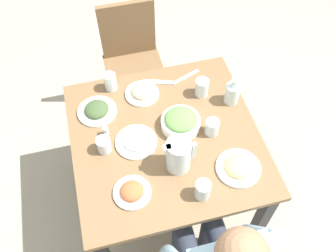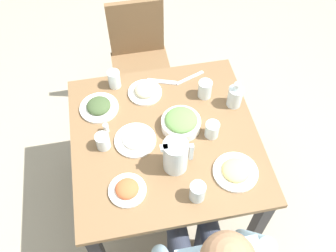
{
  "view_description": "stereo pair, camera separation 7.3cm",
  "coord_description": "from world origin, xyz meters",
  "px_view_note": "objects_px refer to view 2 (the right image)",
  "views": [
    {
      "loc": [
        -0.26,
        -1.05,
        2.36
      ],
      "look_at": [
        0.02,
        0.04,
        0.79
      ],
      "focal_mm": 39.78,
      "sensor_mm": 36.0,
      "label": 1
    },
    {
      "loc": [
        -0.19,
        -1.07,
        2.36
      ],
      "look_at": [
        0.02,
        0.04,
        0.79
      ],
      "focal_mm": 39.78,
      "sensor_mm": 36.0,
      "label": 2
    }
  ],
  "objects_px": {
    "water_pitcher": "(176,155)",
    "salt_shaker": "(106,128)",
    "plate_fries": "(236,171)",
    "water_glass_far_right": "(212,130)",
    "water_glass_center": "(197,192)",
    "water_glass_far_left": "(114,79)",
    "water_glass_by_pitcher": "(103,142)",
    "salad_bowl": "(181,122)",
    "oil_carafe": "(235,97)",
    "plate_rice_curry": "(127,189)",
    "chair_far": "(140,57)",
    "water_glass_near_left": "(205,89)",
    "plate_dolmas": "(99,107)",
    "plate_yoghurt": "(135,139)",
    "dining_table": "(165,148)",
    "plate_beans": "(145,91)"
  },
  "relations": [
    {
      "from": "salad_bowl",
      "to": "water_glass_center",
      "type": "xyz_separation_m",
      "value": [
        -0.01,
        -0.41,
        0.01
      ]
    },
    {
      "from": "plate_beans",
      "to": "water_glass_center",
      "type": "height_order",
      "value": "water_glass_center"
    },
    {
      "from": "salad_bowl",
      "to": "oil_carafe",
      "type": "xyz_separation_m",
      "value": [
        0.32,
        0.1,
        0.01
      ]
    },
    {
      "from": "salad_bowl",
      "to": "plate_yoghurt",
      "type": "height_order",
      "value": "salad_bowl"
    },
    {
      "from": "water_glass_near_left",
      "to": "water_glass_center",
      "type": "height_order",
      "value": "water_glass_near_left"
    },
    {
      "from": "dining_table",
      "to": "plate_dolmas",
      "type": "distance_m",
      "value": 0.43
    },
    {
      "from": "plate_beans",
      "to": "water_glass_near_left",
      "type": "relative_size",
      "value": 1.83
    },
    {
      "from": "salad_bowl",
      "to": "plate_fries",
      "type": "relative_size",
      "value": 0.94
    },
    {
      "from": "water_glass_far_right",
      "to": "water_glass_center",
      "type": "xyz_separation_m",
      "value": [
        -0.16,
        -0.33,
        0.0
      ]
    },
    {
      "from": "chair_far",
      "to": "salad_bowl",
      "type": "distance_m",
      "value": 0.88
    },
    {
      "from": "chair_far",
      "to": "plate_rice_curry",
      "type": "distance_m",
      "value": 1.19
    },
    {
      "from": "plate_yoghurt",
      "to": "oil_carafe",
      "type": "distance_m",
      "value": 0.58
    },
    {
      "from": "chair_far",
      "to": "water_glass_far_right",
      "type": "bearing_deg",
      "value": -73.9
    },
    {
      "from": "plate_fries",
      "to": "water_glass_center",
      "type": "distance_m",
      "value": 0.23
    },
    {
      "from": "chair_far",
      "to": "water_glass_center",
      "type": "distance_m",
      "value": 1.27
    },
    {
      "from": "plate_beans",
      "to": "water_glass_far_right",
      "type": "xyz_separation_m",
      "value": [
        0.3,
        -0.35,
        0.03
      ]
    },
    {
      "from": "chair_far",
      "to": "water_glass_center",
      "type": "xyz_separation_m",
      "value": [
        0.1,
        -1.23,
        0.29
      ]
    },
    {
      "from": "plate_fries",
      "to": "water_glass_far_right",
      "type": "relative_size",
      "value": 2.43
    },
    {
      "from": "water_pitcher",
      "to": "plate_dolmas",
      "type": "bearing_deg",
      "value": 128.16
    },
    {
      "from": "plate_rice_curry",
      "to": "plate_beans",
      "type": "bearing_deg",
      "value": 73.35
    },
    {
      "from": "water_pitcher",
      "to": "plate_fries",
      "type": "relative_size",
      "value": 0.86
    },
    {
      "from": "plate_yoghurt",
      "to": "salt_shaker",
      "type": "distance_m",
      "value": 0.16
    },
    {
      "from": "salad_bowl",
      "to": "plate_fries",
      "type": "xyz_separation_m",
      "value": [
        0.2,
        -0.32,
        -0.03
      ]
    },
    {
      "from": "plate_rice_curry",
      "to": "oil_carafe",
      "type": "height_order",
      "value": "oil_carafe"
    },
    {
      "from": "plate_dolmas",
      "to": "water_glass_by_pitcher",
      "type": "relative_size",
      "value": 2.45
    },
    {
      "from": "water_glass_far_right",
      "to": "salt_shaker",
      "type": "bearing_deg",
      "value": 166.69
    },
    {
      "from": "oil_carafe",
      "to": "chair_far",
      "type": "bearing_deg",
      "value": 120.89
    },
    {
      "from": "plate_fries",
      "to": "water_glass_near_left",
      "type": "distance_m",
      "value": 0.51
    },
    {
      "from": "water_pitcher",
      "to": "plate_rice_curry",
      "type": "distance_m",
      "value": 0.28
    },
    {
      "from": "dining_table",
      "to": "plate_fries",
      "type": "xyz_separation_m",
      "value": [
        0.3,
        -0.28,
        0.13
      ]
    },
    {
      "from": "water_glass_far_right",
      "to": "water_glass_near_left",
      "type": "distance_m",
      "value": 0.27
    },
    {
      "from": "water_glass_far_right",
      "to": "water_glass_near_left",
      "type": "bearing_deg",
      "value": 83.6
    },
    {
      "from": "plate_dolmas",
      "to": "salt_shaker",
      "type": "distance_m",
      "value": 0.16
    },
    {
      "from": "plate_rice_curry",
      "to": "plate_dolmas",
      "type": "xyz_separation_m",
      "value": [
        -0.09,
        0.52,
        0.0
      ]
    },
    {
      "from": "water_glass_far_left",
      "to": "oil_carafe",
      "type": "relative_size",
      "value": 0.65
    },
    {
      "from": "water_pitcher",
      "to": "salt_shaker",
      "type": "bearing_deg",
      "value": 138.96
    },
    {
      "from": "plate_dolmas",
      "to": "water_glass_center",
      "type": "height_order",
      "value": "water_glass_center"
    },
    {
      "from": "plate_dolmas",
      "to": "dining_table",
      "type": "bearing_deg",
      "value": -37.91
    },
    {
      "from": "water_pitcher",
      "to": "water_glass_far_left",
      "type": "distance_m",
      "value": 0.63
    },
    {
      "from": "water_glass_center",
      "to": "salt_shaker",
      "type": "bearing_deg",
      "value": 129.8
    },
    {
      "from": "water_pitcher",
      "to": "water_glass_far_left",
      "type": "xyz_separation_m",
      "value": [
        -0.23,
        0.58,
        -0.04
      ]
    },
    {
      "from": "plate_rice_curry",
      "to": "water_glass_near_left",
      "type": "bearing_deg",
      "value": 45.31
    },
    {
      "from": "dining_table",
      "to": "water_pitcher",
      "type": "relative_size",
      "value": 5.1
    },
    {
      "from": "water_glass_center",
      "to": "dining_table",
      "type": "bearing_deg",
      "value": 102.93
    },
    {
      "from": "plate_rice_curry",
      "to": "salt_shaker",
      "type": "xyz_separation_m",
      "value": [
        -0.06,
        0.36,
        0.01
      ]
    },
    {
      "from": "water_glass_center",
      "to": "oil_carafe",
      "type": "relative_size",
      "value": 0.61
    },
    {
      "from": "salt_shaker",
      "to": "plate_fries",
      "type": "bearing_deg",
      "value": -31.82
    },
    {
      "from": "water_glass_far_left",
      "to": "water_glass_by_pitcher",
      "type": "xyz_separation_m",
      "value": [
        -0.1,
        -0.41,
        -0.01
      ]
    },
    {
      "from": "water_glass_near_left",
      "to": "plate_dolmas",
      "type": "bearing_deg",
      "value": 178.43
    },
    {
      "from": "water_pitcher",
      "to": "salad_bowl",
      "type": "height_order",
      "value": "water_pitcher"
    }
  ]
}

